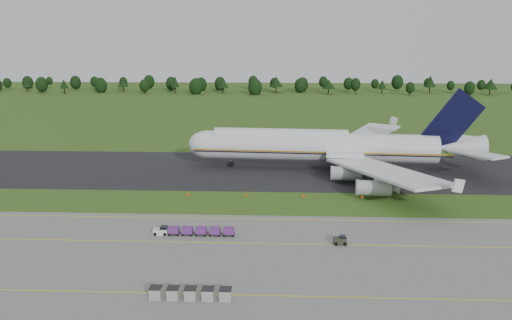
{
  "coord_description": "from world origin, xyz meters",
  "views": [
    {
      "loc": [
        8.89,
        -102.66,
        34.78
      ],
      "look_at": [
        4.32,
        2.0,
        9.11
      ],
      "focal_mm": 35.0,
      "sensor_mm": 36.0,
      "label": 1
    }
  ],
  "objects_px": {
    "utility_cart": "(340,241)",
    "uld_row": "(191,293)",
    "baggage_train": "(193,231)",
    "edge_markers": "(274,196)",
    "aircraft": "(325,146)"
  },
  "relations": [
    {
      "from": "aircraft",
      "to": "baggage_train",
      "type": "bearing_deg",
      "value": -120.25
    },
    {
      "from": "baggage_train",
      "to": "edge_markers",
      "type": "relative_size",
      "value": 0.37
    },
    {
      "from": "aircraft",
      "to": "uld_row",
      "type": "bearing_deg",
      "value": -109.14
    },
    {
      "from": "utility_cart",
      "to": "uld_row",
      "type": "bearing_deg",
      "value": -139.01
    },
    {
      "from": "aircraft",
      "to": "edge_markers",
      "type": "relative_size",
      "value": 2.01
    },
    {
      "from": "utility_cart",
      "to": "uld_row",
      "type": "relative_size",
      "value": 0.2
    },
    {
      "from": "utility_cart",
      "to": "baggage_train",
      "type": "bearing_deg",
      "value": 173.47
    },
    {
      "from": "aircraft",
      "to": "edge_markers",
      "type": "distance_m",
      "value": 29.19
    },
    {
      "from": "baggage_train",
      "to": "utility_cart",
      "type": "distance_m",
      "value": 26.34
    },
    {
      "from": "utility_cart",
      "to": "edge_markers",
      "type": "relative_size",
      "value": 0.06
    },
    {
      "from": "utility_cart",
      "to": "edge_markers",
      "type": "height_order",
      "value": "utility_cart"
    },
    {
      "from": "uld_row",
      "to": "baggage_train",
      "type": "bearing_deg",
      "value": 98.8
    },
    {
      "from": "utility_cart",
      "to": "uld_row",
      "type": "height_order",
      "value": "uld_row"
    },
    {
      "from": "uld_row",
      "to": "utility_cart",
      "type": "bearing_deg",
      "value": 40.99
    },
    {
      "from": "baggage_train",
      "to": "utility_cart",
      "type": "height_order",
      "value": "baggage_train"
    }
  ]
}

